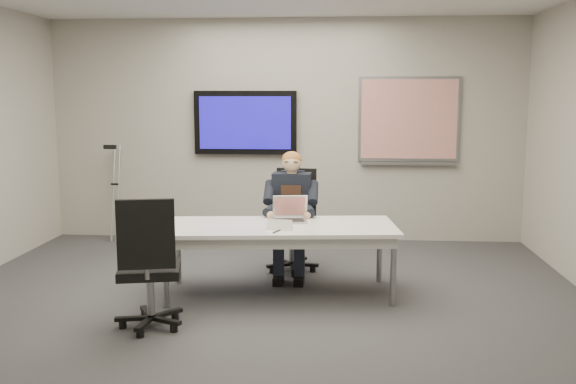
# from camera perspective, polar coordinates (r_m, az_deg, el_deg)

# --- Properties ---
(floor) EXTENTS (6.00, 6.00, 0.02)m
(floor) POSITION_cam_1_polar(r_m,az_deg,el_deg) (5.50, -2.80, -11.02)
(floor) COLOR #353537
(floor) RESTS_ON ground
(wall_back) EXTENTS (6.00, 0.02, 2.80)m
(wall_back) POSITION_cam_1_polar(r_m,az_deg,el_deg) (8.18, -0.26, 5.49)
(wall_back) COLOR #A8A498
(wall_back) RESTS_ON ground
(wall_front) EXTENTS (6.00, 0.02, 2.80)m
(wall_front) POSITION_cam_1_polar(r_m,az_deg,el_deg) (2.28, -12.43, -2.90)
(wall_front) COLOR #A8A498
(wall_front) RESTS_ON ground
(conference_table) EXTENTS (2.21, 1.10, 0.66)m
(conference_table) POSITION_cam_1_polar(r_m,az_deg,el_deg) (5.94, -0.76, -3.66)
(conference_table) COLOR white
(conference_table) RESTS_ON ground
(tv_display) EXTENTS (1.30, 0.09, 0.80)m
(tv_display) POSITION_cam_1_polar(r_m,az_deg,el_deg) (8.17, -3.81, 6.17)
(tv_display) COLOR black
(tv_display) RESTS_ON wall_back
(whiteboard) EXTENTS (1.25, 0.08, 1.10)m
(whiteboard) POSITION_cam_1_polar(r_m,az_deg,el_deg) (8.16, 10.69, 6.25)
(whiteboard) COLOR gray
(whiteboard) RESTS_ON wall_back
(office_chair_far) EXTENTS (0.58, 0.58, 1.07)m
(office_chair_far) POSITION_cam_1_polar(r_m,az_deg,el_deg) (6.82, 0.44, -4.20)
(office_chair_far) COLOR black
(office_chair_far) RESTS_ON ground
(office_chair_near) EXTENTS (0.61, 0.61, 1.08)m
(office_chair_near) POSITION_cam_1_polar(r_m,az_deg,el_deg) (5.23, -12.19, -8.36)
(office_chair_near) COLOR black
(office_chair_near) RESTS_ON ground
(seated_person) EXTENTS (0.40, 0.69, 1.28)m
(seated_person) POSITION_cam_1_polar(r_m,az_deg,el_deg) (6.54, 0.24, -3.13)
(seated_person) COLOR #1E2232
(seated_person) RESTS_ON office_chair_far
(crutch) EXTENTS (0.22, 0.64, 1.31)m
(crutch) POSITION_cam_1_polar(r_m,az_deg,el_deg) (8.49, -15.08, 0.09)
(crutch) COLOR #B2B4BB
(crutch) RESTS_ON ground
(laptop) EXTENTS (0.36, 0.36, 0.24)m
(laptop) POSITION_cam_1_polar(r_m,az_deg,el_deg) (6.12, 0.12, -2.02)
(laptop) COLOR #B0B0B2
(laptop) RESTS_ON conference_table
(name_tent) EXTENTS (0.24, 0.11, 0.09)m
(name_tent) POSITION_cam_1_polar(r_m,az_deg,el_deg) (5.72, -0.75, -2.91)
(name_tent) COLOR white
(name_tent) RESTS_ON conference_table
(pen) EXTENTS (0.06, 0.13, 0.01)m
(pen) POSITION_cam_1_polar(r_m,az_deg,el_deg) (5.63, -1.00, -3.51)
(pen) COLOR black
(pen) RESTS_ON conference_table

